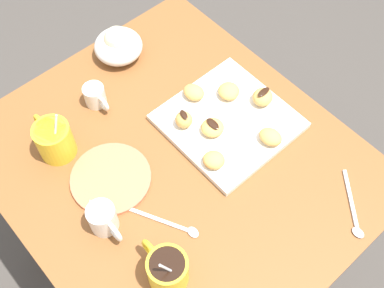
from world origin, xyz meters
TOP-DOWN VIEW (x-y plane):
  - ground_plane at (0.00, 0.00)m, footprint 8.00×8.00m
  - dining_table at (0.00, 0.00)m, footprint 0.85×0.74m
  - pastry_plate_square at (-0.01, -0.16)m, footprint 0.28×0.28m
  - coffee_mug_yellow_left at (-0.20, 0.19)m, footprint 0.12×0.08m
  - coffee_mug_yellow_right at (0.20, 0.19)m, footprint 0.12×0.08m
  - cream_pitcher_white at (-0.02, 0.22)m, footprint 0.10×0.06m
  - ice_cream_bowl at (0.34, -0.10)m, footprint 0.13×0.13m
  - chocolate_sauce_pitcher at (0.25, 0.04)m, footprint 0.09×0.05m
  - saucer_coral_left at (0.06, 0.14)m, footprint 0.18×0.18m
  - loose_spoon_near_saucer at (-0.12, 0.11)m, footprint 0.15×0.08m
  - loose_spoon_by_plate at (-0.35, -0.20)m, footprint 0.13×0.11m
  - beignet_0 at (-0.11, -0.19)m, footprint 0.06×0.05m
  - beignet_1 at (-0.07, -0.05)m, footprint 0.07×0.07m
  - beignet_2 at (0.10, -0.15)m, footprint 0.06×0.06m
  - beignet_3 at (0.05, -0.07)m, footprint 0.04×0.04m
  - chocolate_drizzle_3 at (0.05, -0.07)m, footprint 0.03×0.02m
  - beignet_4 at (-0.02, -0.26)m, footprint 0.06×0.07m
  - chocolate_drizzle_4 at (-0.02, -0.26)m, footprint 0.02×0.04m
  - beignet_5 at (0.05, -0.21)m, footprint 0.07×0.07m
  - beignet_6 at (-0.01, -0.11)m, footprint 0.06×0.06m
  - chocolate_drizzle_6 at (-0.01, -0.11)m, footprint 0.04×0.02m

SIDE VIEW (x-z plane):
  - ground_plane at x=0.00m, z-range 0.00..0.00m
  - dining_table at x=0.00m, z-range 0.21..0.95m
  - loose_spoon_near_saucer at x=-0.12m, z-range 0.74..0.75m
  - loose_spoon_by_plate at x=-0.35m, z-range 0.74..0.75m
  - saucer_coral_left at x=0.06m, z-range 0.74..0.75m
  - pastry_plate_square at x=-0.01m, z-range 0.74..0.76m
  - beignet_6 at x=-0.01m, z-range 0.76..0.79m
  - chocolate_sauce_pitcher at x=0.25m, z-range 0.74..0.80m
  - beignet_5 at x=0.05m, z-range 0.76..0.79m
  - beignet_1 at x=-0.07m, z-range 0.76..0.79m
  - beignet_2 at x=0.10m, z-range 0.76..0.79m
  - beignet_0 at x=-0.11m, z-range 0.76..0.79m
  - beignet_4 at x=-0.02m, z-range 0.76..0.79m
  - beignet_3 at x=0.05m, z-range 0.76..0.80m
  - cream_pitcher_white at x=-0.02m, z-range 0.74..0.82m
  - ice_cream_bowl at x=0.34m, z-range 0.73..0.83m
  - coffee_mug_yellow_left at x=-0.20m, z-range 0.72..0.85m
  - chocolate_drizzle_6 at x=-0.01m, z-range 0.78..0.79m
  - coffee_mug_yellow_right at x=0.20m, z-range 0.72..0.86m
  - chocolate_drizzle_4 at x=-0.02m, z-range 0.79..0.80m
  - chocolate_drizzle_3 at x=0.05m, z-range 0.79..0.80m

